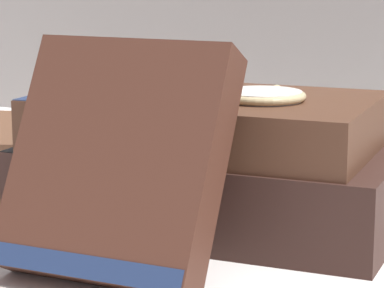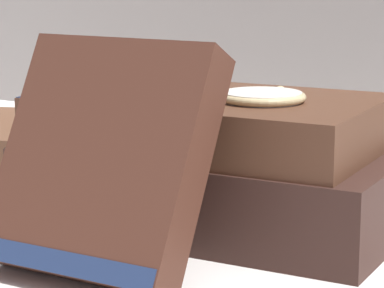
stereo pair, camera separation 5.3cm
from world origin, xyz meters
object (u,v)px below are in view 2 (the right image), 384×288
Objects in this scene: book_flat_bottom at (209,185)px; book_leaning_front at (102,168)px; pocket_watch at (262,97)px; reading_glasses at (232,174)px; book_flat_top at (203,121)px.

book_leaning_front is (-0.00, -0.11, 0.03)m from book_flat_bottom.
pocket_watch is 0.18m from reading_glasses.
book_flat_top is 2.15× the size of reading_glasses.
book_leaning_front is 1.29× the size of reading_glasses.
book_leaning_front is 0.12m from pocket_watch.
book_flat_bottom is 0.04m from book_flat_top.
pocket_watch is (0.04, -0.00, 0.02)m from book_flat_top.
book_leaning_front is 0.25m from reading_glasses.
book_flat_bottom is at bearing -72.91° from reading_glasses.
pocket_watch reaches higher than book_flat_top.
book_leaning_front reaches higher than book_flat_top.
reading_glasses is at bearing 124.06° from pocket_watch.
book_flat_top is (-0.00, -0.00, 0.04)m from book_flat_bottom.
book_flat_bottom is at bearing 171.74° from pocket_watch.
pocket_watch is (0.04, 0.11, 0.03)m from book_leaning_front.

